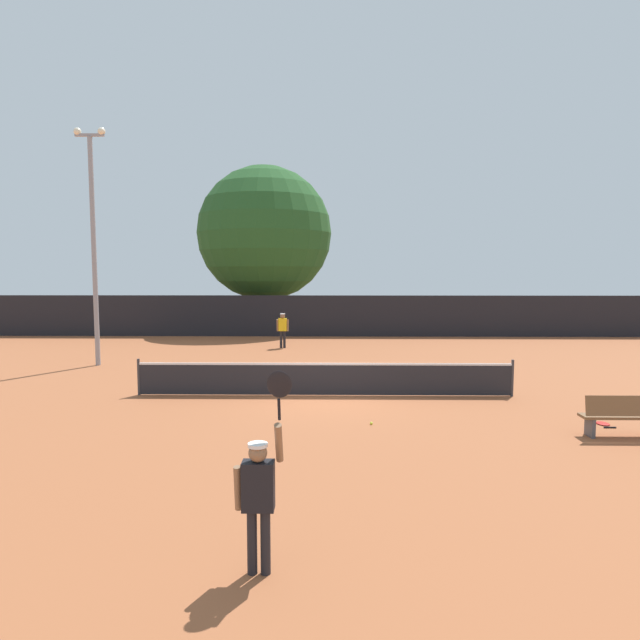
% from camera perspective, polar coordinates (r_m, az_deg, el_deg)
% --- Properties ---
extents(ground_plane, '(120.00, 120.00, 0.00)m').
position_cam_1_polar(ground_plane, '(15.77, 0.48, -8.04)').
color(ground_plane, '#9E5633').
extents(tennis_net, '(10.96, 0.08, 1.07)m').
position_cam_1_polar(tennis_net, '(15.66, 0.48, -6.22)').
color(tennis_net, '#232328').
rests_on(tennis_net, ground).
extents(perimeter_fence, '(38.98, 0.12, 2.29)m').
position_cam_1_polar(perimeter_fence, '(29.84, 0.67, 0.44)').
color(perimeter_fence, black).
rests_on(perimeter_fence, ground).
extents(player_serving, '(0.67, 0.39, 2.44)m').
position_cam_1_polar(player_serving, '(6.67, -6.48, -17.30)').
color(player_serving, black).
rests_on(player_serving, ground).
extents(player_receiving, '(0.57, 0.24, 1.64)m').
position_cam_1_polar(player_receiving, '(25.34, -4.00, -0.74)').
color(player_receiving, yellow).
rests_on(player_receiving, ground).
extents(tennis_ball, '(0.07, 0.07, 0.07)m').
position_cam_1_polar(tennis_ball, '(12.92, 5.48, -10.88)').
color(tennis_ball, '#CCE033').
rests_on(tennis_ball, ground).
extents(spare_racket, '(0.28, 0.52, 0.04)m').
position_cam_1_polar(spare_racket, '(14.51, 27.94, -9.73)').
color(spare_racket, black).
rests_on(spare_racket, ground).
extents(courtside_bench, '(1.80, 0.44, 0.95)m').
position_cam_1_polar(courtside_bench, '(13.54, 29.64, -8.85)').
color(courtside_bench, brown).
rests_on(courtside_bench, ground).
extents(light_pole, '(1.18, 0.28, 8.95)m').
position_cam_1_polar(light_pole, '(22.23, -22.98, 8.48)').
color(light_pole, gray).
rests_on(light_pole, ground).
extents(large_tree, '(8.26, 8.26, 10.10)m').
position_cam_1_polar(large_tree, '(33.81, -5.91, 9.14)').
color(large_tree, brown).
rests_on(large_tree, ground).
extents(parked_car_near, '(2.08, 4.28, 1.69)m').
position_cam_1_polar(parked_car_near, '(37.73, -4.00, 0.85)').
color(parked_car_near, red).
rests_on(parked_car_near, ground).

